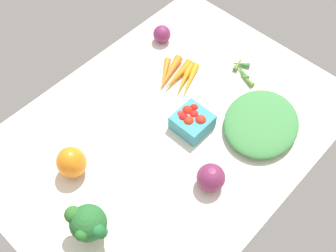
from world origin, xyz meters
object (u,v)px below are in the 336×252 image
object	(u,v)px
red_onion_near_basket	(211,178)
leafy_greens_clump	(261,123)
berry_basket	(192,121)
bell_pepper_orange	(71,162)
okra_pile	(241,69)
broccoli_head	(88,224)
red_onion_center	(162,34)
carrot_bunch	(177,76)

from	to	relation	value
red_onion_near_basket	leafy_greens_clump	bearing A→B (deg)	-177.43
berry_basket	bell_pepper_orange	xyz separation A→B (cm)	(33.35, -13.66, 1.92)
okra_pile	broccoli_head	bearing A→B (deg)	5.02
berry_basket	leafy_greens_clump	distance (cm)	20.41
okra_pile	red_onion_center	size ratio (longest dim) A/B	2.02
okra_pile	berry_basket	world-z (taller)	berry_basket
okra_pile	berry_basket	distance (cm)	27.83
berry_basket	broccoli_head	xyz separation A→B (cm)	(41.89, 3.47, 3.98)
red_onion_near_basket	leafy_greens_clump	size ratio (longest dim) A/B	0.31
berry_basket	leafy_greens_clump	world-z (taller)	berry_basket
broccoli_head	red_onion_near_basket	bearing A→B (deg)	157.75
okra_pile	red_onion_near_basket	bearing A→B (deg)	26.09
red_onion_center	bell_pepper_orange	size ratio (longest dim) A/B	0.60
red_onion_center	carrot_bunch	distance (cm)	18.20
carrot_bunch	leafy_greens_clump	world-z (taller)	leafy_greens_clump
okra_pile	berry_basket	size ratio (longest dim) A/B	1.21
berry_basket	leafy_greens_clump	size ratio (longest dim) A/B	0.40
red_onion_center	red_onion_near_basket	size ratio (longest dim) A/B	0.78
berry_basket	bell_pepper_orange	world-z (taller)	bell_pepper_orange
red_onion_center	red_onion_near_basket	xyz separation A→B (cm)	(30.85, 47.25, 0.84)
red_onion_center	carrot_bunch	size ratio (longest dim) A/B	0.35
bell_pepper_orange	broccoli_head	world-z (taller)	broccoli_head
berry_basket	carrot_bunch	xyz separation A→B (cm)	(-10.63, -15.57, -1.74)
red_onion_near_basket	broccoli_head	distance (cm)	33.73
red_onion_near_basket	carrot_bunch	world-z (taller)	red_onion_near_basket
berry_basket	red_onion_near_basket	world-z (taller)	red_onion_near_basket
bell_pepper_orange	red_onion_center	bearing A→B (deg)	-161.94
berry_basket	leafy_greens_clump	bearing A→B (deg)	132.31
red_onion_center	bell_pepper_orange	distance (cm)	56.18
bell_pepper_orange	carrot_bunch	distance (cm)	44.17
carrot_bunch	broccoli_head	bearing A→B (deg)	19.93
red_onion_center	broccoli_head	xyz separation A→B (cm)	(61.92, 34.54, 4.06)
bell_pepper_orange	leafy_greens_clump	world-z (taller)	bell_pepper_orange
red_onion_near_basket	carrot_bunch	size ratio (longest dim) A/B	0.45
carrot_bunch	leafy_greens_clump	bearing A→B (deg)	95.78
red_onion_center	bell_pepper_orange	bearing A→B (deg)	18.06
red_onion_center	red_onion_near_basket	distance (cm)	56.44
red_onion_near_basket	bell_pepper_orange	xyz separation A→B (cm)	(22.53, -29.85, 1.15)
red_onion_center	broccoli_head	bearing A→B (deg)	29.15
red_onion_center	bell_pepper_orange	world-z (taller)	bell_pepper_orange
broccoli_head	okra_pile	bearing A→B (deg)	-174.98
okra_pile	carrot_bunch	world-z (taller)	carrot_bunch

